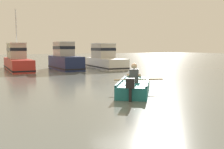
{
  "coord_description": "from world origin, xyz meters",
  "views": [
    {
      "loc": [
        -5.9,
        -9.49,
        1.8
      ],
      "look_at": [
        -0.11,
        1.05,
        0.55
      ],
      "focal_mm": 42.52,
      "sensor_mm": 36.0,
      "label": 1
    }
  ],
  "objects": [
    {
      "name": "moored_boat_red",
      "position": [
        -2.38,
        12.53,
        0.79
      ],
      "size": [
        1.8,
        6.82,
        4.75
      ],
      "color": "#B72D28",
      "rests_on": "ground"
    },
    {
      "name": "moored_boat_navy",
      "position": [
        1.0,
        10.9,
        0.84
      ],
      "size": [
        1.62,
        4.55,
        2.24
      ],
      "color": "#19234C",
      "rests_on": "ground"
    },
    {
      "name": "ground_plane",
      "position": [
        0.0,
        0.0,
        0.0
      ],
      "size": [
        120.0,
        120.0,
        0.0
      ],
      "primitive_type": "plane",
      "color": "slate"
    },
    {
      "name": "moored_boat_white",
      "position": [
        4.55,
        10.88,
        0.79
      ],
      "size": [
        2.18,
        5.64,
        2.14
      ],
      "color": "white",
      "rests_on": "ground"
    },
    {
      "name": "rowboat_with_person",
      "position": [
        -0.17,
        -0.89,
        0.25
      ],
      "size": [
        2.82,
        3.26,
        1.19
      ],
      "color": "#1E727A",
      "rests_on": "ground"
    }
  ]
}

